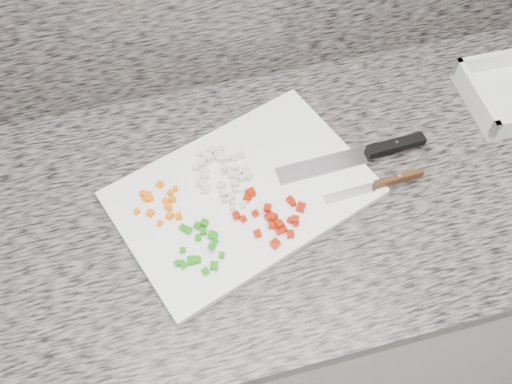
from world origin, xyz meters
TOP-DOWN VIEW (x-y plane):
  - cabinet at (0.00, 1.44)m, footprint 3.92×0.62m
  - countertop at (0.00, 1.44)m, footprint 3.96×0.64m
  - cutting_board at (-0.07, 1.45)m, footprint 0.52×0.43m
  - carrot_pile at (-0.22, 1.46)m, footprint 0.09×0.09m
  - onion_pile at (-0.10, 1.50)m, footprint 0.11×0.11m
  - green_pepper_pile at (-0.17, 1.35)m, footprint 0.09×0.10m
  - red_pepper_pile at (-0.03, 1.37)m, footprint 0.13×0.13m
  - garlic_pile at (-0.09, 1.43)m, footprint 0.05×0.05m
  - chef_knife at (0.18, 1.47)m, footprint 0.30×0.05m
  - paring_knife at (0.19, 1.39)m, footprint 0.19×0.02m

SIDE VIEW (x-z plane):
  - cabinet at x=0.00m, z-range 0.00..0.86m
  - countertop at x=0.00m, z-range 0.86..0.90m
  - cutting_board at x=-0.07m, z-range 0.90..0.91m
  - garlic_pile at x=-0.09m, z-range 0.91..0.92m
  - carrot_pile at x=-0.22m, z-range 0.91..0.93m
  - chef_knife at x=0.18m, z-range 0.91..0.93m
  - green_pepper_pile at x=-0.17m, z-range 0.91..0.93m
  - paring_knife at x=0.19m, z-range 0.91..0.93m
  - onion_pile at x=-0.10m, z-range 0.91..0.93m
  - red_pepper_pile at x=-0.03m, z-range 0.91..0.93m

